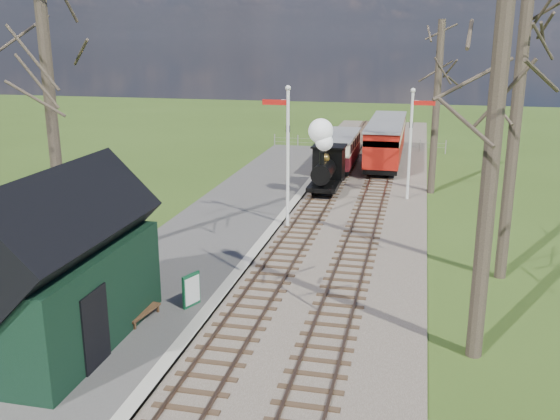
% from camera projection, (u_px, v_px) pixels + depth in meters
% --- Properties ---
extents(distant_hills, '(114.40, 48.00, 22.02)m').
position_uv_depth(distant_hills, '(386.00, 241.00, 76.86)').
color(distant_hills, '#385B23').
rests_on(distant_hills, ground).
extents(ballast_bed, '(8.00, 60.00, 0.10)m').
position_uv_depth(ballast_bed, '(349.00, 197.00, 32.70)').
color(ballast_bed, brown).
rests_on(ballast_bed, ground).
extents(track_near, '(1.60, 60.00, 0.15)m').
position_uv_depth(track_near, '(324.00, 194.00, 32.97)').
color(track_near, brown).
rests_on(track_near, ground).
extents(track_far, '(1.60, 60.00, 0.15)m').
position_uv_depth(track_far, '(374.00, 197.00, 32.41)').
color(track_far, brown).
rests_on(track_far, ground).
extents(platform, '(5.00, 44.00, 0.20)m').
position_uv_depth(platform, '(213.00, 235.00, 26.20)').
color(platform, '#474442').
rests_on(platform, ground).
extents(coping_strip, '(0.40, 44.00, 0.21)m').
position_uv_depth(coping_strip, '(266.00, 239.00, 25.71)').
color(coping_strip, '#B2AD9E').
rests_on(coping_strip, ground).
extents(station_shed, '(3.25, 6.30, 4.78)m').
position_uv_depth(station_shed, '(59.00, 269.00, 16.39)').
color(station_shed, black).
rests_on(station_shed, platform).
extents(semaphore_near, '(1.22, 0.24, 6.22)m').
position_uv_depth(semaphore_near, '(286.00, 147.00, 26.54)').
color(semaphore_near, silver).
rests_on(semaphore_near, ground).
extents(semaphore_far, '(1.22, 0.24, 5.72)m').
position_uv_depth(semaphore_far, '(412.00, 136.00, 31.16)').
color(semaphore_far, silver).
rests_on(semaphore_far, ground).
extents(bare_trees, '(15.51, 22.39, 12.00)m').
position_uv_depth(bare_trees, '(311.00, 132.00, 20.13)').
color(bare_trees, '#382D23').
rests_on(bare_trees, ground).
extents(fence_line, '(12.60, 0.08, 1.00)m').
position_uv_depth(fence_line, '(358.00, 143.00, 45.93)').
color(fence_line, slate).
rests_on(fence_line, ground).
extents(locomotive, '(1.61, 3.75, 4.02)m').
position_uv_depth(locomotive, '(326.00, 160.00, 32.81)').
color(locomotive, black).
rests_on(locomotive, ground).
extents(coach, '(1.88, 6.43, 1.97)m').
position_uv_depth(coach, '(341.00, 150.00, 38.63)').
color(coach, black).
rests_on(coach, ground).
extents(red_carriage_a, '(2.19, 5.43, 2.31)m').
position_uv_depth(red_carriage_a, '(383.00, 147.00, 38.28)').
color(red_carriage_a, black).
rests_on(red_carriage_a, ground).
extents(red_carriage_b, '(2.19, 5.43, 2.31)m').
position_uv_depth(red_carriage_b, '(388.00, 134.00, 43.44)').
color(red_carriage_b, black).
rests_on(red_carriage_b, ground).
extents(sign_board, '(0.34, 0.69, 1.05)m').
position_uv_depth(sign_board, '(191.00, 290.00, 18.98)').
color(sign_board, '#0F4828').
rests_on(sign_board, platform).
extents(bench, '(0.62, 1.46, 0.81)m').
position_uv_depth(bench, '(139.00, 307.00, 18.14)').
color(bench, '#4C301B').
rests_on(bench, platform).
extents(person, '(0.47, 0.55, 1.27)m').
position_uv_depth(person, '(99.00, 334.00, 15.97)').
color(person, black).
rests_on(person, platform).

